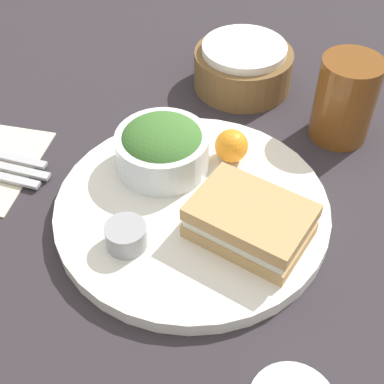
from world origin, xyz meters
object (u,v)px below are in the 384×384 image
at_px(sandwich, 250,221).
at_px(bread_basket, 243,67).
at_px(salad_bowl, 162,147).
at_px(drink_glass, 345,99).
at_px(plate, 192,209).
at_px(dressing_cup, 126,236).

height_order(sandwich, bread_basket, bread_basket).
xyz_separation_m(salad_bowl, bread_basket, (0.07, 0.23, -0.02)).
bearing_deg(sandwich, salad_bowl, 143.96).
bearing_deg(drink_glass, plate, -130.73).
relative_size(plate, salad_bowl, 2.82).
xyz_separation_m(drink_glass, bread_basket, (-0.15, 0.09, -0.03)).
bearing_deg(salad_bowl, plate, -48.63).
xyz_separation_m(sandwich, salad_bowl, (-0.12, 0.09, 0.01)).
bearing_deg(drink_glass, dressing_cup, -129.76).
distance_m(salad_bowl, bread_basket, 0.24).
bearing_deg(bread_basket, plate, -93.49).
xyz_separation_m(plate, dressing_cup, (-0.06, -0.08, 0.02)).
xyz_separation_m(sandwich, dressing_cup, (-0.13, -0.04, -0.01)).
bearing_deg(plate, dressing_cup, -127.15).
bearing_deg(dressing_cup, sandwich, 18.26).
bearing_deg(plate, salad_bowl, 131.37).
relative_size(salad_bowl, drink_glass, 0.99).
bearing_deg(sandwich, dressing_cup, -161.74).
bearing_deg(sandwich, drink_glass, 67.45).
height_order(dressing_cup, drink_glass, drink_glass).
bearing_deg(drink_glass, bread_basket, 149.64).
xyz_separation_m(dressing_cup, bread_basket, (0.08, 0.36, 0.00)).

